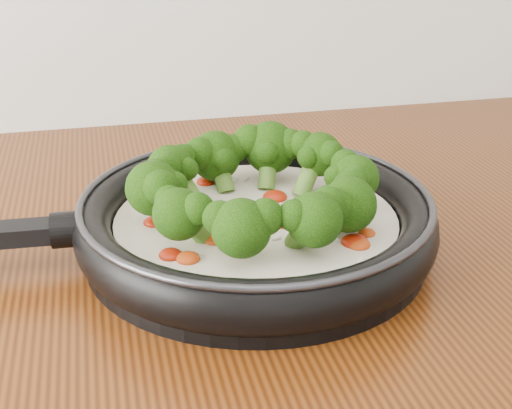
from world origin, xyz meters
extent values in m
cylinder|color=black|center=(-0.14, 1.04, 0.91)|extent=(0.36, 0.36, 0.01)
torus|color=black|center=(-0.14, 1.04, 0.93)|extent=(0.38, 0.38, 0.04)
torus|color=#2D2D33|center=(-0.14, 1.04, 0.96)|extent=(0.37, 0.37, 0.01)
cylinder|color=black|center=(-0.32, 1.05, 0.94)|extent=(0.03, 0.04, 0.04)
cylinder|color=silver|center=(-0.14, 1.04, 0.93)|extent=(0.30, 0.30, 0.02)
ellipsoid|color=#A41C07|center=(-0.21, 1.07, 0.94)|extent=(0.02, 0.02, 0.01)
ellipsoid|color=#A41C07|center=(-0.07, 0.97, 0.94)|extent=(0.04, 0.04, 0.01)
ellipsoid|color=#BD390C|center=(-0.05, 0.98, 0.94)|extent=(0.02, 0.02, 0.01)
ellipsoid|color=#A41C07|center=(-0.14, 1.01, 0.94)|extent=(0.02, 0.02, 0.01)
ellipsoid|color=#A41C07|center=(-0.18, 1.14, 0.94)|extent=(0.03, 0.03, 0.01)
ellipsoid|color=#BD390C|center=(-0.07, 0.96, 0.94)|extent=(0.03, 0.03, 0.01)
ellipsoid|color=#A41C07|center=(-0.21, 1.13, 0.94)|extent=(0.02, 0.02, 0.01)
ellipsoid|color=#A41C07|center=(-0.08, 1.00, 0.94)|extent=(0.02, 0.02, 0.01)
ellipsoid|color=#BD390C|center=(-0.18, 1.06, 0.94)|extent=(0.02, 0.02, 0.01)
ellipsoid|color=#A41C07|center=(-0.05, 1.05, 0.94)|extent=(0.02, 0.02, 0.01)
ellipsoid|color=#A41C07|center=(-0.18, 0.97, 0.94)|extent=(0.02, 0.02, 0.01)
ellipsoid|color=#BD390C|center=(-0.04, 1.09, 0.94)|extent=(0.03, 0.03, 0.01)
ellipsoid|color=#A41C07|center=(-0.12, 1.02, 0.94)|extent=(0.03, 0.03, 0.01)
ellipsoid|color=#A41C07|center=(-0.14, 1.06, 0.94)|extent=(0.03, 0.03, 0.01)
ellipsoid|color=#BD390C|center=(-0.19, 1.00, 0.94)|extent=(0.03, 0.03, 0.01)
ellipsoid|color=#A41C07|center=(-0.24, 1.05, 0.94)|extent=(0.03, 0.03, 0.01)
ellipsoid|color=#A41C07|center=(-0.11, 1.08, 0.94)|extent=(0.04, 0.04, 0.01)
ellipsoid|color=#BD390C|center=(-0.22, 0.97, 0.94)|extent=(0.03, 0.03, 0.01)
ellipsoid|color=#A41C07|center=(-0.21, 1.06, 0.94)|extent=(0.02, 0.02, 0.01)
ellipsoid|color=#A41C07|center=(-0.18, 1.03, 0.94)|extent=(0.02, 0.02, 0.01)
ellipsoid|color=#BD390C|center=(-0.11, 1.01, 0.94)|extent=(0.02, 0.02, 0.01)
ellipsoid|color=#A41C07|center=(-0.24, 0.98, 0.94)|extent=(0.03, 0.03, 0.01)
ellipsoid|color=white|center=(-0.14, 1.04, 0.94)|extent=(0.01, 0.01, 0.00)
ellipsoid|color=white|center=(-0.14, 1.03, 0.94)|extent=(0.01, 0.01, 0.00)
ellipsoid|color=white|center=(-0.16, 1.02, 0.94)|extent=(0.01, 0.01, 0.00)
ellipsoid|color=white|center=(-0.13, 1.04, 0.94)|extent=(0.01, 0.01, 0.00)
ellipsoid|color=white|center=(-0.17, 1.03, 0.94)|extent=(0.01, 0.01, 0.00)
ellipsoid|color=white|center=(-0.18, 1.06, 0.94)|extent=(0.01, 0.01, 0.00)
ellipsoid|color=white|center=(-0.14, 1.08, 0.94)|extent=(0.01, 0.01, 0.00)
ellipsoid|color=white|center=(-0.15, 1.06, 0.94)|extent=(0.01, 0.01, 0.00)
ellipsoid|color=white|center=(-0.21, 0.97, 0.94)|extent=(0.01, 0.01, 0.00)
ellipsoid|color=white|center=(-0.14, 1.04, 0.94)|extent=(0.01, 0.01, 0.00)
ellipsoid|color=white|center=(-0.11, 1.08, 0.94)|extent=(0.01, 0.01, 0.00)
ellipsoid|color=white|center=(-0.19, 1.03, 0.94)|extent=(0.01, 0.01, 0.00)
ellipsoid|color=white|center=(-0.10, 1.05, 0.94)|extent=(0.01, 0.01, 0.00)
ellipsoid|color=white|center=(-0.15, 1.13, 0.94)|extent=(0.01, 0.01, 0.00)
ellipsoid|color=white|center=(-0.11, 1.13, 0.94)|extent=(0.01, 0.01, 0.00)
ellipsoid|color=white|center=(-0.13, 1.14, 0.94)|extent=(0.01, 0.01, 0.00)
ellipsoid|color=white|center=(-0.14, 0.99, 0.94)|extent=(0.01, 0.01, 0.00)
ellipsoid|color=white|center=(-0.08, 0.98, 0.94)|extent=(0.01, 0.01, 0.00)
ellipsoid|color=white|center=(-0.12, 0.99, 0.94)|extent=(0.01, 0.01, 0.00)
ellipsoid|color=white|center=(-0.15, 1.05, 0.94)|extent=(0.01, 0.01, 0.00)
ellipsoid|color=white|center=(-0.13, 1.00, 0.94)|extent=(0.01, 0.01, 0.00)
ellipsoid|color=white|center=(-0.15, 1.04, 0.94)|extent=(0.01, 0.01, 0.00)
ellipsoid|color=white|center=(-0.07, 0.93, 0.94)|extent=(0.01, 0.01, 0.00)
ellipsoid|color=white|center=(-0.17, 1.14, 0.94)|extent=(0.01, 0.01, 0.00)
ellipsoid|color=white|center=(-0.12, 1.00, 0.94)|extent=(0.01, 0.01, 0.00)
cylinder|color=olive|center=(-0.07, 1.03, 0.95)|extent=(0.04, 0.02, 0.04)
sphere|color=black|center=(-0.05, 1.03, 0.97)|extent=(0.05, 0.05, 0.05)
sphere|color=black|center=(-0.05, 1.05, 0.98)|extent=(0.03, 0.03, 0.03)
sphere|color=black|center=(-0.05, 1.01, 0.98)|extent=(0.03, 0.03, 0.03)
sphere|color=black|center=(-0.07, 1.03, 0.98)|extent=(0.03, 0.03, 0.02)
cylinder|color=olive|center=(-0.08, 1.09, 0.95)|extent=(0.04, 0.04, 0.04)
sphere|color=black|center=(-0.06, 1.10, 0.98)|extent=(0.05, 0.05, 0.05)
sphere|color=black|center=(-0.08, 1.11, 0.98)|extent=(0.03, 0.03, 0.03)
sphere|color=black|center=(-0.05, 1.08, 0.98)|extent=(0.03, 0.03, 0.03)
sphere|color=black|center=(-0.08, 1.09, 0.98)|extent=(0.03, 0.03, 0.02)
cylinder|color=olive|center=(-0.11, 1.12, 0.95)|extent=(0.03, 0.04, 0.04)
sphere|color=black|center=(-0.11, 1.13, 0.97)|extent=(0.06, 0.06, 0.06)
sphere|color=black|center=(-0.13, 1.14, 0.98)|extent=(0.04, 0.04, 0.04)
sphere|color=black|center=(-0.09, 1.12, 0.98)|extent=(0.04, 0.04, 0.03)
sphere|color=black|center=(-0.11, 1.12, 0.98)|extent=(0.03, 0.03, 0.03)
cylinder|color=olive|center=(-0.16, 1.12, 0.95)|extent=(0.03, 0.04, 0.04)
sphere|color=black|center=(-0.17, 1.14, 0.97)|extent=(0.06, 0.06, 0.06)
sphere|color=black|center=(-0.19, 1.12, 0.98)|extent=(0.04, 0.04, 0.03)
sphere|color=black|center=(-0.15, 1.14, 0.98)|extent=(0.03, 0.03, 0.03)
sphere|color=black|center=(-0.16, 1.12, 0.97)|extent=(0.03, 0.03, 0.03)
cylinder|color=olive|center=(-0.20, 1.09, 0.95)|extent=(0.04, 0.04, 0.04)
sphere|color=black|center=(-0.22, 1.10, 0.97)|extent=(0.05, 0.05, 0.05)
sphere|color=black|center=(-0.23, 1.09, 0.98)|extent=(0.03, 0.03, 0.03)
sphere|color=black|center=(-0.21, 1.11, 0.98)|extent=(0.03, 0.03, 0.03)
sphere|color=black|center=(-0.20, 1.09, 0.97)|extent=(0.03, 0.03, 0.02)
cylinder|color=olive|center=(-0.22, 1.05, 0.95)|extent=(0.04, 0.02, 0.04)
sphere|color=black|center=(-0.24, 1.05, 0.98)|extent=(0.06, 0.06, 0.05)
sphere|color=black|center=(-0.24, 1.03, 0.98)|extent=(0.04, 0.04, 0.03)
sphere|color=black|center=(-0.24, 1.07, 0.98)|extent=(0.03, 0.03, 0.03)
sphere|color=black|center=(-0.22, 1.05, 0.98)|extent=(0.03, 0.03, 0.03)
cylinder|color=olive|center=(-0.21, 1.00, 0.95)|extent=(0.04, 0.04, 0.04)
sphere|color=black|center=(-0.23, 0.99, 0.97)|extent=(0.05, 0.05, 0.05)
sphere|color=black|center=(-0.21, 0.98, 0.98)|extent=(0.03, 0.03, 0.03)
sphere|color=black|center=(-0.23, 1.01, 0.98)|extent=(0.03, 0.03, 0.03)
sphere|color=black|center=(-0.21, 1.00, 0.97)|extent=(0.03, 0.03, 0.02)
cylinder|color=olive|center=(-0.17, 0.97, 0.95)|extent=(0.03, 0.04, 0.04)
sphere|color=black|center=(-0.18, 0.95, 0.97)|extent=(0.05, 0.05, 0.05)
sphere|color=black|center=(-0.16, 0.95, 0.98)|extent=(0.03, 0.03, 0.03)
sphere|color=black|center=(-0.19, 0.96, 0.98)|extent=(0.03, 0.03, 0.03)
sphere|color=black|center=(-0.17, 0.97, 0.97)|extent=(0.03, 0.03, 0.03)
cylinder|color=olive|center=(-0.12, 0.97, 0.95)|extent=(0.03, 0.04, 0.04)
sphere|color=black|center=(-0.11, 0.95, 0.97)|extent=(0.05, 0.05, 0.05)
sphere|color=black|center=(-0.10, 0.96, 0.98)|extent=(0.03, 0.03, 0.03)
sphere|color=black|center=(-0.13, 0.95, 0.98)|extent=(0.03, 0.03, 0.03)
sphere|color=black|center=(-0.12, 0.97, 0.98)|extent=(0.03, 0.03, 0.02)
cylinder|color=olive|center=(-0.08, 0.99, 0.95)|extent=(0.04, 0.04, 0.04)
sphere|color=black|center=(-0.07, 0.98, 0.97)|extent=(0.06, 0.06, 0.05)
sphere|color=black|center=(-0.06, 1.00, 0.98)|extent=(0.03, 0.03, 0.03)
sphere|color=black|center=(-0.09, 0.97, 0.98)|extent=(0.03, 0.03, 0.03)
sphere|color=black|center=(-0.09, 0.99, 0.97)|extent=(0.03, 0.03, 0.03)
camera|label=1|loc=(-0.29, 0.44, 1.23)|focal=48.12mm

